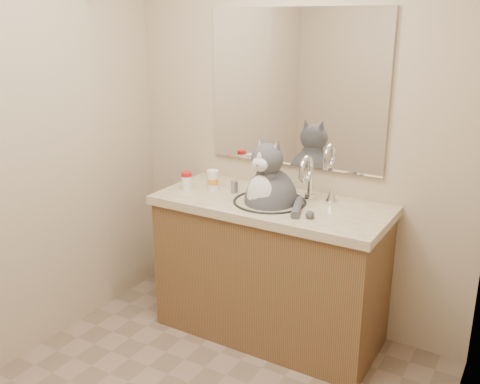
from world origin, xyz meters
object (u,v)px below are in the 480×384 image
object	(u,v)px
cat	(270,197)
pill_bottle_orange	(213,180)
pill_bottle_redcap	(187,181)
grey_canister	(234,187)

from	to	relation	value
cat	pill_bottle_orange	xyz separation A→B (m)	(-0.42, 0.05, 0.02)
pill_bottle_redcap	pill_bottle_orange	size ratio (longest dim) A/B	0.92
cat	pill_bottle_redcap	bearing A→B (deg)	-170.38
pill_bottle_orange	grey_canister	distance (m)	0.15
cat	pill_bottle_redcap	xyz separation A→B (m)	(-0.55, -0.04, 0.02)
pill_bottle_redcap	cat	bearing A→B (deg)	4.06
pill_bottle_redcap	pill_bottle_orange	xyz separation A→B (m)	(0.13, 0.09, 0.00)
cat	pill_bottle_orange	distance (m)	0.42
pill_bottle_redcap	pill_bottle_orange	bearing A→B (deg)	35.71
cat	grey_canister	xyz separation A→B (m)	(-0.27, 0.05, 0.00)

